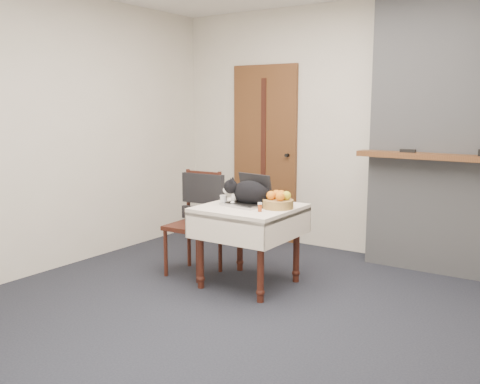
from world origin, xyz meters
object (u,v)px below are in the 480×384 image
object	(u,v)px
cat	(251,193)
door	(265,153)
laptop	(249,197)
side_table	(249,219)
pill_bottle	(260,207)
chair	(199,208)
fruit_basket	(278,201)
cream_jar	(224,199)

from	to	relation	value
cat	door	bearing A→B (deg)	95.47
laptop	cat	bearing A→B (deg)	-5.47
side_table	cat	bearing A→B (deg)	103.70
laptop	side_table	bearing A→B (deg)	-41.57
door	laptop	distance (m)	1.65
cat	pill_bottle	distance (m)	0.29
door	chair	distance (m)	1.49
fruit_basket	chair	distance (m)	0.87
side_table	cream_jar	distance (m)	0.29
side_table	cat	size ratio (longest dim) A/B	1.51
fruit_basket	door	bearing A→B (deg)	125.11
laptop	pill_bottle	size ratio (longest dim) A/B	5.37
side_table	fruit_basket	xyz separation A→B (m)	(0.25, 0.06, 0.17)
laptop	cat	size ratio (longest dim) A/B	0.78
side_table	laptop	distance (m)	0.19
cat	chair	distance (m)	0.63
pill_bottle	door	bearing A→B (deg)	120.21
side_table	pill_bottle	bearing A→B (deg)	-37.43
cat	cream_jar	size ratio (longest dim) A/B	6.95
cream_jar	chair	bearing A→B (deg)	165.52
cream_jar	laptop	bearing A→B (deg)	16.56
side_table	fruit_basket	bearing A→B (deg)	13.13
cream_jar	door	bearing A→B (deg)	108.45
door	cat	bearing A→B (deg)	-62.79
laptop	cream_jar	distance (m)	0.23
door	fruit_basket	bearing A→B (deg)	-54.89
door	chair	xyz separation A→B (m)	(0.16, -1.43, -0.39)
cat	cream_jar	distance (m)	0.26
door	cat	world-z (taller)	door
door	cream_jar	world-z (taller)	door
door	cream_jar	size ratio (longest dim) A/B	26.97
chair	fruit_basket	bearing A→B (deg)	-3.43
door	side_table	distance (m)	1.73
laptop	fruit_basket	distance (m)	0.28
side_table	fruit_basket	size ratio (longest dim) A/B	3.03
door	fruit_basket	xyz separation A→B (m)	(1.01, -1.44, -0.24)
side_table	pill_bottle	distance (m)	0.29
cream_jar	side_table	bearing A→B (deg)	5.84
cat	chair	bearing A→B (deg)	155.25
laptop	cat	distance (m)	0.05
pill_bottle	fruit_basket	size ratio (longest dim) A/B	0.29
door	laptop	xyz separation A→B (m)	(0.73, -1.46, -0.23)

